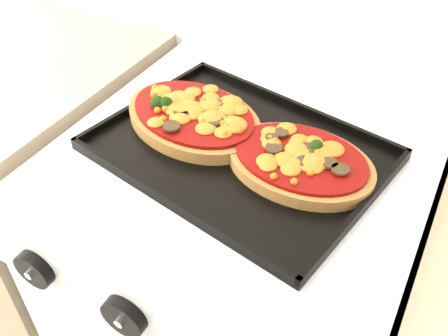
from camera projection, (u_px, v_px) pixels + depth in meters
The scene contains 7 objects.
stove at pixel (243, 304), 1.12m from camera, with size 0.60×0.60×0.91m, color silver.
control_panel at pixel (142, 309), 0.65m from camera, with size 0.60×0.02×0.09m, color silver.
knob_left at pixel (35, 270), 0.70m from camera, with size 0.06×0.06×0.02m, color black.
knob_center at pixel (124, 317), 0.64m from camera, with size 0.06×0.06×0.02m, color black.
baking_tray at pixel (239, 149), 0.80m from camera, with size 0.44×0.32×0.02m, color black.
pizza_left at pixel (193, 116), 0.84m from camera, with size 0.25×0.18×0.04m, color #A86D3A, non-canonical shape.
pizza_right at pixel (300, 160), 0.75m from camera, with size 0.23×0.17×0.03m, color #A86D3A, non-canonical shape.
Camera 1 is at (0.31, 1.12, 1.42)m, focal length 40.00 mm.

